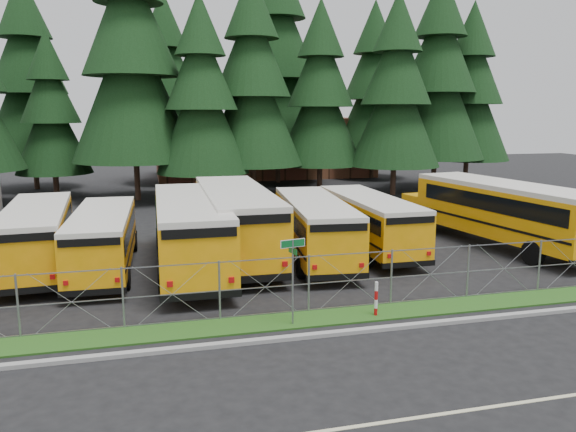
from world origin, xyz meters
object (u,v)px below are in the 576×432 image
(bus_1, at_px, (38,238))
(striped_bollard, at_px, (376,299))
(bus_6, at_px, (366,223))
(bus_3, at_px, (190,233))
(street_sign, at_px, (293,264))
(bus_east, at_px, (498,214))
(bus_5, at_px, (313,229))
(bus_4, at_px, (235,223))
(bus_2, at_px, (104,241))

(bus_1, xyz_separation_m, striped_bollard, (11.76, -8.92, -0.78))
(bus_1, height_order, bus_6, bus_1)
(bus_3, xyz_separation_m, street_sign, (2.61, -7.39, 0.47))
(bus_1, xyz_separation_m, bus_east, (21.67, -1.04, 0.23))
(bus_6, bearing_deg, bus_1, 179.40)
(bus_1, xyz_separation_m, bus_5, (11.94, -1.12, 0.01))
(bus_1, height_order, bus_3, bus_3)
(bus_3, bearing_deg, bus_6, 9.79)
(bus_4, bearing_deg, bus_3, -143.29)
(bus_5, xyz_separation_m, striped_bollard, (-0.18, -7.80, -0.79))
(bus_5, relative_size, bus_6, 1.03)
(bus_3, distance_m, striped_bollard, 9.20)
(bus_3, bearing_deg, bus_5, 5.57)
(bus_6, relative_size, bus_east, 0.83)
(bus_4, distance_m, bus_5, 3.64)
(bus_2, bearing_deg, bus_6, 5.08)
(bus_5, bearing_deg, striped_bollard, -85.77)
(striped_bollard, bearing_deg, bus_5, 88.69)
(bus_2, bearing_deg, bus_4, 10.88)
(bus_3, distance_m, bus_6, 8.74)
(bus_5, bearing_deg, bus_2, -175.58)
(bus_east, distance_m, striped_bollard, 12.70)
(bus_3, relative_size, bus_4, 0.96)
(bus_2, bearing_deg, striped_bollard, -39.78)
(bus_6, height_order, bus_east, bus_east)
(bus_3, relative_size, bus_5, 1.13)
(bus_1, xyz_separation_m, bus_2, (2.74, -0.94, -0.08))
(striped_bollard, bearing_deg, bus_east, 38.51)
(bus_5, bearing_deg, bus_1, -179.82)
(bus_2, xyz_separation_m, bus_6, (12.19, 0.72, 0.04))
(bus_3, distance_m, bus_east, 15.38)
(bus_4, bearing_deg, bus_1, -179.17)
(bus_1, relative_size, bus_3, 0.88)
(bus_1, bearing_deg, bus_2, -22.77)
(bus_4, distance_m, striped_bollard, 9.55)
(bus_3, bearing_deg, bus_1, 166.60)
(bus_4, xyz_separation_m, bus_5, (3.46, -1.11, -0.24))
(street_sign, bearing_deg, bus_6, 55.48)
(bus_1, distance_m, bus_6, 14.93)
(bus_4, height_order, striped_bollard, bus_4)
(street_sign, bearing_deg, bus_1, 134.73)
(bus_6, bearing_deg, street_sign, -124.26)
(bus_1, height_order, bus_5, bus_5)
(bus_1, relative_size, bus_2, 1.06)
(bus_2, height_order, striped_bollard, bus_2)
(bus_4, distance_m, bus_east, 13.23)
(bus_6, bearing_deg, bus_3, -170.74)
(bus_4, height_order, bus_5, bus_4)
(bus_4, height_order, bus_6, bus_4)
(striped_bollard, bearing_deg, bus_1, 142.81)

